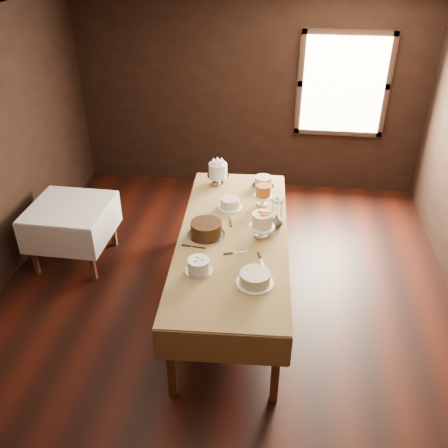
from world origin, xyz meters
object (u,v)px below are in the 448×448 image
cake_server_d (260,221)px  cake_server_c (230,218)px  cake_server_b (262,263)px  cake_chocolate (206,229)px  cake_speckled (263,182)px  display_table (233,240)px  side_table (70,212)px  cake_swirl (199,266)px  cake_lattice (230,204)px  cake_server_a (241,252)px  cake_server_e (198,247)px  cake_meringue (218,174)px  cake_cream (255,278)px  flower_vase (276,221)px  cake_caramel (263,196)px  cake_flowers (262,226)px

cake_server_d → cake_server_c: bearing=125.8°
cake_server_b → cake_server_d: (-0.07, 0.73, 0.00)m
cake_chocolate → cake_server_b: (0.58, -0.40, -0.07)m
cake_speckled → cake_server_c: cake_speckled is taller
display_table → side_table: bearing=165.0°
side_table → cake_swirl: bearing=-34.0°
cake_lattice → cake_server_a: (0.20, -0.83, -0.04)m
cake_speckled → cake_server_e: cake_speckled is taller
cake_server_a → cake_chocolate: bearing=126.2°
cake_meringue → cake_chocolate: (0.04, -1.12, -0.05)m
cake_cream → flower_vase: 0.96m
cake_server_e → flower_vase: 0.87m
cake_lattice → cake_cream: size_ratio=0.80×
cake_caramel → cake_flowers: bearing=-87.7°
cake_server_b → cake_server_c: size_ratio=1.00×
cake_server_e → cake_server_b: bearing=-9.3°
cake_lattice → cake_server_c: size_ratio=1.13×
cake_server_c → display_table: bearing=-179.4°
cake_meringue → cake_server_a: bearing=-73.5°
cake_chocolate → cake_server_c: (0.19, 0.34, -0.07)m
display_table → cake_server_c: size_ratio=11.65×
cake_caramel → cake_cream: size_ratio=0.73×
cake_lattice → cake_cream: cake_cream is taller
cake_caramel → flower_vase: cake_caramel is taller
cake_server_e → cake_meringue: bearing=95.6°
side_table → cake_lattice: size_ratio=3.31×
cake_swirl → flower_vase: 1.06m
cake_chocolate → cake_meringue: bearing=91.9°
cake_lattice → cake_chocolate: 0.60m
cake_lattice → cake_server_a: 0.86m
cake_speckled → cake_flowers: size_ratio=1.01×
cake_server_a → cake_server_b: bearing=-52.7°
cake_server_e → cake_lattice: bearing=80.8°
display_table → cake_server_e: 0.41m
display_table → cake_server_c: bearing=103.0°
cake_caramel → cake_server_e: size_ratio=1.04×
cake_server_e → cake_speckled: bearing=74.0°
side_table → cake_server_a: bearing=-21.7°
cake_speckled → cake_server_a: cake_speckled is taller
cake_lattice → cake_swirl: cake_swirl is taller
cake_chocolate → side_table: bearing=161.5°
cake_caramel → cake_chocolate: bearing=-127.2°
cake_swirl → cake_chocolate: bearing=92.6°
cake_meringue → cake_server_b: size_ratio=1.26×
cake_server_e → cake_cream: bearing=-33.5°
cake_server_c → flower_vase: 0.51m
cake_server_b → cake_flowers: bearing=166.8°
cake_cream → cake_server_b: 0.31m
cake_cream → flower_vase: bearing=81.1°
display_table → cake_chocolate: bearing=-171.6°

